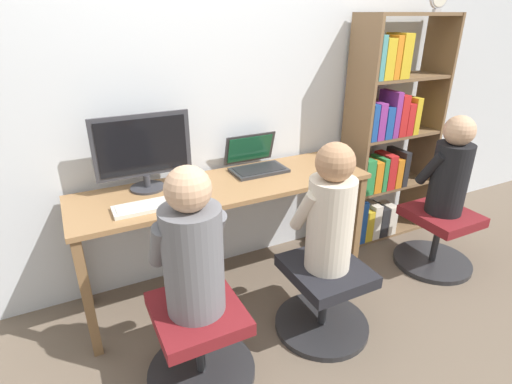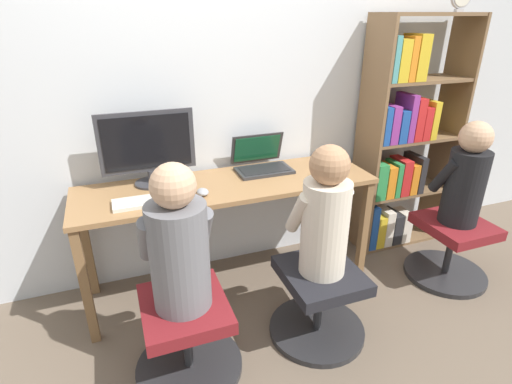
# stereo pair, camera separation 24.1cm
# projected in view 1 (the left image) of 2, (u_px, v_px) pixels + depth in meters

# --- Properties ---
(ground_plane) EXTENTS (14.00, 14.00, 0.00)m
(ground_plane) POSITION_uv_depth(u_px,v_px,m) (246.00, 308.00, 2.59)
(ground_plane) COLOR brown
(wall_back) EXTENTS (10.00, 0.05, 2.60)m
(wall_back) POSITION_uv_depth(u_px,v_px,m) (203.00, 91.00, 2.56)
(wall_back) COLOR silver
(wall_back) RESTS_ON ground_plane
(desk) EXTENTS (1.88, 0.55, 0.77)m
(desk) POSITION_uv_depth(u_px,v_px,m) (226.00, 197.00, 2.54)
(desk) COLOR olive
(desk) RESTS_ON ground_plane
(desktop_monitor) EXTENTS (0.57, 0.21, 0.46)m
(desktop_monitor) POSITION_uv_depth(u_px,v_px,m) (143.00, 151.00, 2.34)
(desktop_monitor) COLOR #333338
(desktop_monitor) RESTS_ON desk
(laptop) EXTENTS (0.37, 0.29, 0.23)m
(laptop) POSITION_uv_depth(u_px,v_px,m) (256.00, 163.00, 2.72)
(laptop) COLOR #2D2D30
(laptop) RESTS_ON desk
(keyboard) EXTENTS (0.46, 0.14, 0.03)m
(keyboard) POSITION_uv_depth(u_px,v_px,m) (155.00, 205.00, 2.20)
(keyboard) COLOR silver
(keyboard) RESTS_ON desk
(computer_mouse_by_keyboard) EXTENTS (0.07, 0.09, 0.04)m
(computer_mouse_by_keyboard) POSITION_uv_depth(u_px,v_px,m) (203.00, 194.00, 2.32)
(computer_mouse_by_keyboard) COLOR #99999E
(computer_mouse_by_keyboard) RESTS_ON desk
(office_chair_left) EXTENTS (0.57, 0.57, 0.45)m
(office_chair_left) POSITION_uv_depth(u_px,v_px,m) (200.00, 341.00, 2.03)
(office_chair_left) COLOR #262628
(office_chair_left) RESTS_ON ground_plane
(office_chair_right) EXTENTS (0.57, 0.57, 0.45)m
(office_chair_right) POSITION_uv_depth(u_px,v_px,m) (324.00, 296.00, 2.35)
(office_chair_right) COLOR #262628
(office_chair_right) RESTS_ON ground_plane
(person_at_monitor) EXTENTS (0.35, 0.33, 0.73)m
(person_at_monitor) POSITION_uv_depth(u_px,v_px,m) (192.00, 249.00, 1.81)
(person_at_monitor) COLOR slate
(person_at_monitor) RESTS_ON office_chair_left
(person_at_laptop) EXTENTS (0.31, 0.31, 0.73)m
(person_at_laptop) POSITION_uv_depth(u_px,v_px,m) (330.00, 212.00, 2.13)
(person_at_laptop) COLOR beige
(person_at_laptop) RESTS_ON office_chair_right
(bookshelf) EXTENTS (0.78, 0.31, 1.76)m
(bookshelf) POSITION_uv_depth(u_px,v_px,m) (384.00, 144.00, 3.14)
(bookshelf) COLOR brown
(bookshelf) RESTS_ON ground_plane
(office_chair_side) EXTENTS (0.57, 0.57, 0.45)m
(office_chair_side) POSITION_uv_depth(u_px,v_px,m) (437.00, 237.00, 2.97)
(office_chair_side) COLOR #262628
(office_chair_side) RESTS_ON ground_plane
(person_near_shelf) EXTENTS (0.31, 0.30, 0.70)m
(person_near_shelf) POSITION_uv_depth(u_px,v_px,m) (451.00, 169.00, 2.75)
(person_near_shelf) COLOR black
(person_near_shelf) RESTS_ON office_chair_side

